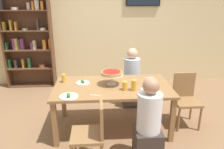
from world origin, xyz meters
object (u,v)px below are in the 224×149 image
at_px(salad_plate_near_diner, 83,82).
at_px(water_glass_clear_far, 145,88).
at_px(dining_table, 112,91).
at_px(beer_glass_amber_tall, 134,85).
at_px(cutlery_fork_near, 96,95).
at_px(bookshelf, 28,39).
at_px(diner_far_right, 132,81).
at_px(beer_glass_amber_spare, 125,86).
at_px(deep_dish_pizza_stand, 112,74).
at_px(chair_head_east, 185,97).
at_px(diner_near_right, 148,127).
at_px(chair_near_left, 93,131).
at_px(cutlery_knife_near, 149,77).
at_px(water_glass_clear_near, 143,92).
at_px(salad_plate_far_diner, 69,96).
at_px(beer_glass_amber_short, 64,78).

relative_size(salad_plate_near_diner, water_glass_clear_far, 1.97).
bearing_deg(dining_table, beer_glass_amber_tall, -33.73).
distance_m(dining_table, beer_glass_amber_tall, 0.39).
xyz_separation_m(water_glass_clear_far, cutlery_fork_near, (-0.70, -0.08, -0.05)).
bearing_deg(dining_table, bookshelf, 131.87).
bearing_deg(bookshelf, diner_far_right, -28.37).
bearing_deg(cutlery_fork_near, beer_glass_amber_spare, 42.19).
bearing_deg(cutlery_fork_near, deep_dish_pizza_stand, 78.82).
bearing_deg(beer_glass_amber_tall, chair_head_east, 15.48).
height_order(deep_dish_pizza_stand, beer_glass_amber_spare, deep_dish_pizza_stand).
bearing_deg(cutlery_fork_near, diner_near_right, -14.05).
height_order(beer_glass_amber_spare, water_glass_clear_far, beer_glass_amber_spare).
height_order(diner_near_right, water_glass_clear_far, diner_near_right).
bearing_deg(chair_near_left, cutlery_knife_near, -39.91).
distance_m(chair_head_east, water_glass_clear_near, 0.99).
bearing_deg(cutlery_knife_near, salad_plate_far_diner, 14.50).
xyz_separation_m(chair_head_east, beer_glass_amber_tall, (-0.91, -0.25, 0.34)).
relative_size(dining_table, cutlery_fork_near, 9.97).
bearing_deg(chair_head_east, water_glass_clear_near, 29.45).
relative_size(salad_plate_far_diner, cutlery_knife_near, 1.43).
xyz_separation_m(deep_dish_pizza_stand, water_glass_clear_far, (0.45, -0.32, -0.12)).
xyz_separation_m(diner_near_right, salad_plate_near_diner, (-0.86, 0.93, 0.26)).
distance_m(beer_glass_amber_short, water_glass_clear_near, 1.31).
bearing_deg(diner_far_right, salad_plate_far_diner, -42.16).
xyz_separation_m(chair_head_east, beer_glass_amber_short, (-1.97, 0.15, 0.32)).
height_order(chair_head_east, salad_plate_near_diner, chair_head_east).
distance_m(deep_dish_pizza_stand, water_glass_clear_near, 0.62).
distance_m(chair_near_left, cutlery_knife_near, 1.52).
bearing_deg(bookshelf, beer_glass_amber_tall, -46.46).
bearing_deg(beer_glass_amber_spare, cutlery_knife_near, 46.00).
relative_size(beer_glass_amber_spare, cutlery_knife_near, 0.73).
height_order(deep_dish_pizza_stand, beer_glass_amber_tall, deep_dish_pizza_stand).
height_order(salad_plate_near_diner, water_glass_clear_near, water_glass_clear_near).
xyz_separation_m(diner_far_right, deep_dish_pizza_stand, (-0.44, -0.75, 0.42)).
height_order(water_glass_clear_far, cutlery_fork_near, water_glass_clear_far).
xyz_separation_m(salad_plate_far_diner, beer_glass_amber_short, (-0.14, 0.57, 0.05)).
distance_m(deep_dish_pizza_stand, water_glass_clear_far, 0.57).
distance_m(diner_far_right, chair_near_left, 1.78).
xyz_separation_m(chair_near_left, water_glass_clear_near, (0.69, 0.41, 0.31)).
distance_m(dining_table, diner_near_right, 0.90).
height_order(diner_near_right, deep_dish_pizza_stand, diner_near_right).
bearing_deg(beer_glass_amber_tall, salad_plate_near_diner, 156.28).
relative_size(chair_near_left, beer_glass_amber_tall, 5.37).
bearing_deg(deep_dish_pizza_stand, diner_near_right, -64.65).
relative_size(dining_table, beer_glass_amber_tall, 11.09).
bearing_deg(diner_near_right, diner_far_right, -1.37).
bearing_deg(cutlery_fork_near, cutlery_knife_near, 57.07).
distance_m(salad_plate_near_diner, beer_glass_amber_spare, 0.71).
relative_size(beer_glass_amber_spare, water_glass_clear_far, 1.21).
distance_m(bookshelf, beer_glass_amber_short, 2.11).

